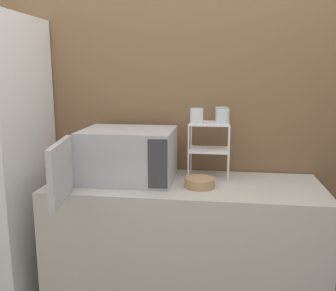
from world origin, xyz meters
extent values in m
cube|color=brown|center=(0.00, 0.67, 1.30)|extent=(8.00, 0.06, 2.60)
cube|color=#B7B2A8|center=(0.00, 0.31, 0.47)|extent=(1.66, 0.63, 0.93)
cube|color=#ADADB2|center=(-0.35, 0.34, 1.09)|extent=(0.56, 0.43, 0.32)
cube|color=#B7B2A8|center=(-0.42, 0.13, 1.09)|extent=(0.40, 0.01, 0.28)
cube|color=#333338|center=(-0.13, 0.13, 1.09)|extent=(0.11, 0.01, 0.28)
cube|color=#ADADB2|center=(-0.61, -0.09, 1.09)|extent=(0.11, 0.44, 0.31)
cylinder|color=white|center=(0.02, 0.38, 1.11)|extent=(0.01, 0.01, 0.36)
cylinder|color=white|center=(0.27, 0.38, 1.11)|extent=(0.01, 0.01, 0.36)
cylinder|color=white|center=(0.02, 0.59, 1.11)|extent=(0.01, 0.01, 0.36)
cylinder|color=white|center=(0.27, 0.59, 1.11)|extent=(0.01, 0.01, 0.36)
cube|color=white|center=(0.14, 0.48, 1.11)|extent=(0.25, 0.21, 0.01)
cube|color=white|center=(0.14, 0.48, 1.28)|extent=(0.25, 0.21, 0.01)
cylinder|color=silver|center=(0.06, 0.42, 1.33)|extent=(0.08, 0.08, 0.10)
cylinder|color=silver|center=(0.22, 0.54, 1.33)|extent=(0.08, 0.08, 0.10)
cylinder|color=silver|center=(0.22, 0.43, 1.33)|extent=(0.08, 0.08, 0.10)
cylinder|color=#AD7F56|center=(0.10, 0.24, 0.93)|extent=(0.10, 0.10, 0.01)
cylinder|color=#AD7F56|center=(0.10, 0.24, 0.96)|extent=(0.18, 0.18, 0.06)
camera|label=1|loc=(0.21, -1.89, 1.60)|focal=40.00mm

